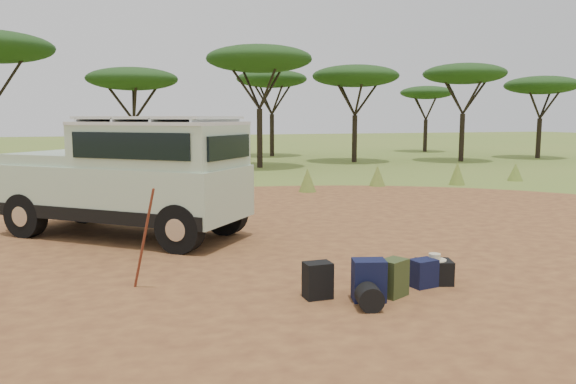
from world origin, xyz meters
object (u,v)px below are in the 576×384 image
object	(u,v)px
backpack_navy	(369,280)
duffel_navy	(423,273)
backpack_black	(318,280)
safari_vehicle	(132,179)
hard_case	(434,272)
backpack_olive	(393,278)
walking_staff	(144,239)

from	to	relation	value
backpack_navy	duffel_navy	size ratio (longest dim) A/B	1.38
backpack_black	duffel_navy	world-z (taller)	backpack_black
backpack_black	duffel_navy	xyz separation A→B (m)	(1.68, -0.01, -0.05)
safari_vehicle	backpack_black	xyz separation A→B (m)	(2.17, -5.04, -0.96)
hard_case	backpack_olive	bearing A→B (deg)	-140.98
backpack_navy	backpack_olive	xyz separation A→B (m)	(0.42, 0.06, -0.02)
safari_vehicle	backpack_olive	xyz separation A→B (m)	(3.21, -5.30, -0.95)
safari_vehicle	hard_case	xyz separation A→B (m)	(4.09, -4.97, -1.03)
backpack_olive	hard_case	world-z (taller)	backpack_olive
backpack_navy	duffel_navy	world-z (taller)	backpack_navy
backpack_olive	hard_case	distance (m)	0.94
safari_vehicle	walking_staff	size ratio (longest dim) A/B	3.32
backpack_olive	backpack_black	bearing A→B (deg)	139.54
backpack_navy	hard_case	world-z (taller)	backpack_navy
backpack_black	duffel_navy	bearing A→B (deg)	-0.86
walking_staff	backpack_black	xyz separation A→B (m)	(2.24, -1.17, -0.50)
duffel_navy	hard_case	bearing A→B (deg)	9.59
walking_staff	backpack_navy	xyz separation A→B (m)	(2.87, -1.50, -0.47)
safari_vehicle	hard_case	distance (m)	6.52
duffel_navy	walking_staff	bearing A→B (deg)	154.22
backpack_navy	duffel_navy	distance (m)	1.10
backpack_olive	duffel_navy	size ratio (longest dim) A/B	1.27
backpack_black	duffel_navy	size ratio (longest dim) A/B	1.22
walking_staff	backpack_navy	size ratio (longest dim) A/B	2.71
backpack_navy	hard_case	size ratio (longest dim) A/B	1.12
backpack_olive	hard_case	bearing A→B (deg)	-5.86
duffel_navy	backpack_navy	bearing A→B (deg)	-172.53
backpack_black	backpack_olive	size ratio (longest dim) A/B	0.96
safari_vehicle	backpack_olive	bearing A→B (deg)	-18.32
backpack_navy	backpack_olive	world-z (taller)	backpack_navy
safari_vehicle	backpack_navy	xyz separation A→B (m)	(2.79, -5.37, -0.93)
safari_vehicle	backpack_olive	world-z (taller)	safari_vehicle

